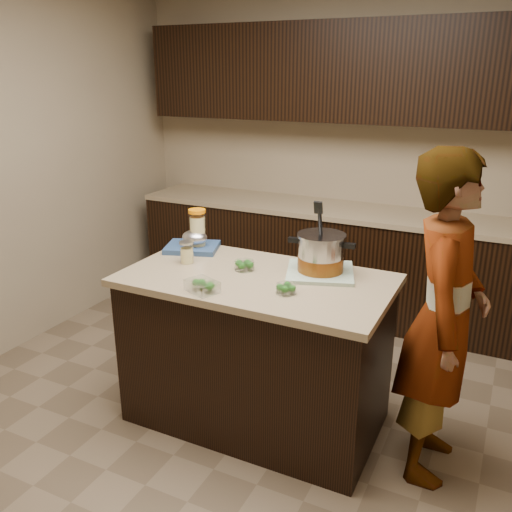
{
  "coord_description": "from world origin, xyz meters",
  "views": [
    {
      "loc": [
        1.21,
        -2.47,
        1.96
      ],
      "look_at": [
        0.0,
        0.0,
        1.02
      ],
      "focal_mm": 38.0,
      "sensor_mm": 36.0,
      "label": 1
    }
  ],
  "objects": [
    {
      "name": "mason_jar",
      "position": [
        -0.46,
        0.03,
        0.96
      ],
      "size": [
        0.1,
        0.1,
        0.14
      ],
      "rotation": [
        0.0,
        0.0,
        0.26
      ],
      "color": "#E1D389",
      "rests_on": "island"
    },
    {
      "name": "back_cabinets",
      "position": [
        0.0,
        1.74,
        0.94
      ],
      "size": [
        3.6,
        0.63,
        2.33
      ],
      "color": "black",
      "rests_on": "ground"
    },
    {
      "name": "room_shell",
      "position": [
        0.0,
        0.0,
        1.71
      ],
      "size": [
        4.04,
        4.04,
        2.72
      ],
      "color": "tan",
      "rests_on": "ground"
    },
    {
      "name": "broccoli_tub_left",
      "position": [
        -0.11,
        0.07,
        0.92
      ],
      "size": [
        0.14,
        0.14,
        0.05
      ],
      "rotation": [
        0.0,
        0.0,
        -0.28
      ],
      "color": "silver",
      "rests_on": "island"
    },
    {
      "name": "ground_plane",
      "position": [
        0.0,
        0.0,
        0.0
      ],
      "size": [
        4.0,
        4.0,
        0.0
      ],
      "primitive_type": "plane",
      "color": "brown",
      "rests_on": "ground"
    },
    {
      "name": "dish_towel",
      "position": [
        0.3,
        0.2,
        0.91
      ],
      "size": [
        0.46,
        0.46,
        0.02
      ],
      "primitive_type": "cube",
      "rotation": [
        0.0,
        0.0,
        0.33
      ],
      "color": "#598460",
      "rests_on": "island"
    },
    {
      "name": "broccoli_tub_rect",
      "position": [
        -0.15,
        -0.31,
        0.93
      ],
      "size": [
        0.19,
        0.17,
        0.06
      ],
      "rotation": [
        0.0,
        0.0,
        -0.38
      ],
      "color": "silver",
      "rests_on": "island"
    },
    {
      "name": "island",
      "position": [
        0.0,
        0.0,
        0.45
      ],
      "size": [
        1.46,
        0.81,
        0.9
      ],
      "color": "black",
      "rests_on": "ground"
    },
    {
      "name": "person",
      "position": [
        0.98,
        0.05,
        0.83
      ],
      "size": [
        0.42,
        0.62,
        1.66
      ],
      "primitive_type": "imported",
      "rotation": [
        0.0,
        0.0,
        1.61
      ],
      "color": "gray",
      "rests_on": "ground"
    },
    {
      "name": "blue_tray",
      "position": [
        -0.56,
        0.24,
        0.94
      ],
      "size": [
        0.38,
        0.34,
        0.12
      ],
      "rotation": [
        0.0,
        0.0,
        0.33
      ],
      "color": "navy",
      "rests_on": "island"
    },
    {
      "name": "stock_pot",
      "position": [
        0.3,
        0.2,
        1.01
      ],
      "size": [
        0.37,
        0.3,
        0.38
      ],
      "rotation": [
        0.0,
        0.0,
        0.11
      ],
      "color": "#B7B7BC",
      "rests_on": "dish_towel"
    },
    {
      "name": "broccoli_tub_right",
      "position": [
        0.24,
        -0.14,
        0.92
      ],
      "size": [
        0.11,
        0.11,
        0.05
      ],
      "rotation": [
        0.0,
        0.0,
        -0.09
      ],
      "color": "silver",
      "rests_on": "island"
    },
    {
      "name": "lemonade_pitcher",
      "position": [
        -0.53,
        0.26,
        1.02
      ],
      "size": [
        0.13,
        0.13,
        0.26
      ],
      "rotation": [
        0.0,
        0.0,
        0.27
      ],
      "color": "#E1D389",
      "rests_on": "island"
    }
  ]
}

